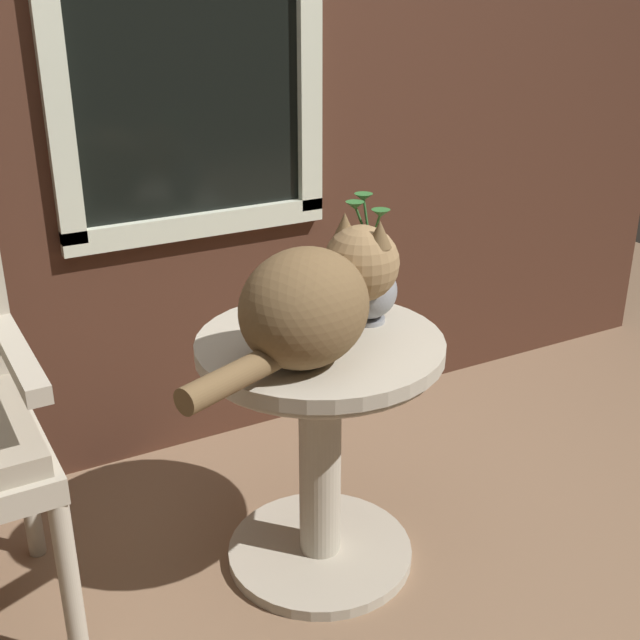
# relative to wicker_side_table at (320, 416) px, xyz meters

# --- Properties ---
(ground_plane) EXTENTS (6.00, 6.00, 0.00)m
(ground_plane) POSITION_rel_wicker_side_table_xyz_m (-0.11, -0.11, -0.42)
(ground_plane) COLOR #7F6047
(back_wall) EXTENTS (4.00, 0.07, 2.60)m
(back_wall) POSITION_rel_wicker_side_table_xyz_m (-0.11, 0.72, 0.87)
(back_wall) COLOR #47281C
(back_wall) RESTS_ON ground_plane
(wicker_side_table) EXTENTS (0.59, 0.59, 0.63)m
(wicker_side_table) POSITION_rel_wicker_side_table_xyz_m (0.00, 0.00, 0.00)
(wicker_side_table) COLOR #B2A893
(wicker_side_table) RESTS_ON ground_plane
(cat) EXTENTS (0.62, 0.36, 0.29)m
(cat) POSITION_rel_wicker_side_table_xyz_m (-0.05, -0.08, 0.35)
(cat) COLOR brown
(cat) RESTS_ON wicker_side_table
(pewter_vase_with_ivy) EXTENTS (0.14, 0.14, 0.32)m
(pewter_vase_with_ivy) POSITION_rel_wicker_side_table_xyz_m (0.16, 0.04, 0.31)
(pewter_vase_with_ivy) COLOR gray
(pewter_vase_with_ivy) RESTS_ON wicker_side_table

